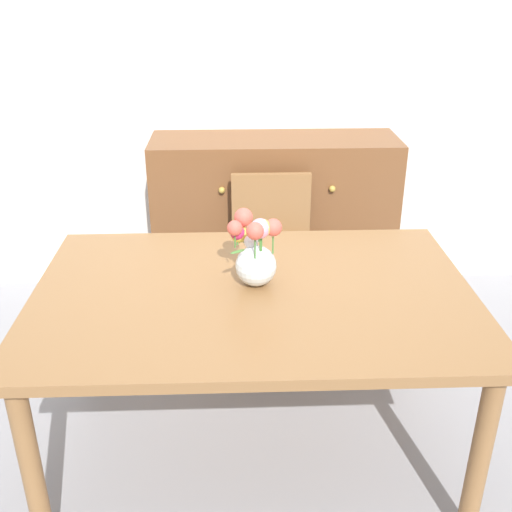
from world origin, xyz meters
name	(u,v)px	position (x,y,z in m)	size (l,w,h in m)	color
ground_plane	(254,445)	(0.00, 0.00, 0.00)	(12.00, 12.00, 0.00)	#939399
back_wall	(244,58)	(0.00, 1.60, 1.40)	(7.00, 0.10, 2.80)	silver
dining_table	(253,308)	(0.00, 0.00, 0.68)	(1.67, 1.12, 0.76)	olive
chair_far	(272,248)	(0.13, 0.90, 0.52)	(0.42, 0.42, 0.90)	olive
dresser	(274,221)	(0.17, 1.33, 0.50)	(1.40, 0.47, 1.00)	brown
flower_vase	(254,251)	(0.01, 0.06, 0.90)	(0.20, 0.23, 0.28)	silver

